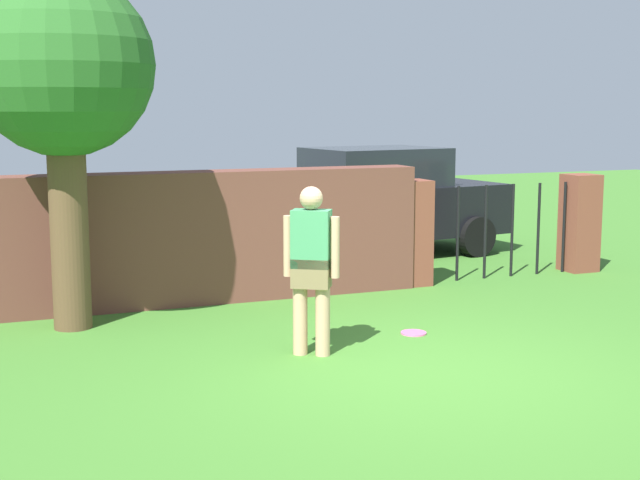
{
  "coord_description": "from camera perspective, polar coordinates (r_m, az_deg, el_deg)",
  "views": [
    {
      "loc": [
        -3.73,
        -6.82,
        2.36
      ],
      "look_at": [
        -0.36,
        1.56,
        1.0
      ],
      "focal_mm": 49.93,
      "sensor_mm": 36.0,
      "label": 1
    }
  ],
  "objects": [
    {
      "name": "brick_wall",
      "position": [
        10.74,
        -9.7,
        0.06
      ],
      "size": [
        6.32,
        0.5,
        1.59
      ],
      "primitive_type": "cube",
      "color": "brown",
      "rests_on": "ground"
    },
    {
      "name": "car",
      "position": [
        14.11,
        3.53,
        2.44
      ],
      "size": [
        4.39,
        2.36,
        1.72
      ],
      "rotation": [
        0.0,
        0.0,
        0.14
      ],
      "color": "black",
      "rests_on": "ground"
    },
    {
      "name": "fence_gate",
      "position": [
        12.55,
        11.4,
        0.78
      ],
      "size": [
        3.16,
        0.44,
        1.4
      ],
      "color": "brown",
      "rests_on": "ground"
    },
    {
      "name": "ground_plane",
      "position": [
        8.12,
        6.53,
        -8.38
      ],
      "size": [
        40.0,
        40.0,
        0.0
      ],
      "primitive_type": "plane",
      "color": "#3D7528"
    },
    {
      "name": "person",
      "position": [
        8.4,
        -0.56,
        -1.46
      ],
      "size": [
        0.47,
        0.38,
        1.62
      ],
      "rotation": [
        0.0,
        0.0,
        2.56
      ],
      "color": "tan",
      "rests_on": "ground"
    },
    {
      "name": "tree",
      "position": [
        9.7,
        -16.16,
        10.25
      ],
      "size": [
        1.9,
        1.9,
        3.74
      ],
      "color": "brown",
      "rests_on": "ground"
    },
    {
      "name": "frisbee_pink",
      "position": [
        9.42,
        6.02,
        -5.94
      ],
      "size": [
        0.27,
        0.27,
        0.02
      ],
      "primitive_type": "cylinder",
      "color": "pink",
      "rests_on": "ground"
    }
  ]
}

